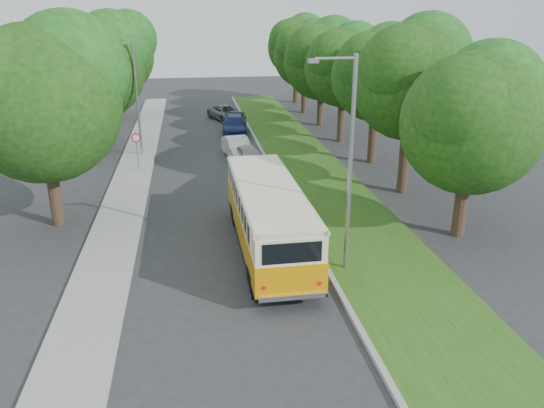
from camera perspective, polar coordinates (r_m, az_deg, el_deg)
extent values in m
plane|color=#2D2D30|center=(22.09, -4.81, -4.96)|extent=(120.00, 120.00, 0.00)
cube|color=gray|center=(27.08, 1.99, 0.13)|extent=(0.20, 70.00, 0.15)
cube|color=#265215|center=(27.60, 6.78, 0.36)|extent=(4.50, 70.00, 0.13)
cube|color=gray|center=(26.88, -15.89, -0.86)|extent=(2.20, 70.00, 0.12)
cylinder|color=#332319|center=(24.25, 19.73, 0.48)|extent=(0.56, 0.56, 3.35)
sphere|color=#0F400E|center=(23.42, 20.67, 8.06)|extent=(5.85, 5.85, 5.85)
sphere|color=#0F400E|center=(24.24, 22.50, 11.02)|extent=(4.38, 4.38, 4.38)
sphere|color=#0F400E|center=(22.24, 19.80, 9.50)|extent=(4.09, 4.09, 4.09)
cylinder|color=#332319|center=(29.20, 14.07, 5.24)|extent=(0.56, 0.56, 4.26)
sphere|color=#0F400E|center=(28.50, 14.72, 12.59)|extent=(5.98, 5.98, 5.98)
sphere|color=#0F400E|center=(29.35, 16.41, 15.00)|extent=(4.49, 4.49, 4.49)
sphere|color=#0F400E|center=(27.38, 13.71, 13.97)|extent=(4.19, 4.19, 4.19)
cylinder|color=#332319|center=(34.78, 10.80, 7.58)|extent=(0.56, 0.56, 3.95)
sphere|color=#0F400E|center=(34.21, 11.19, 13.34)|extent=(5.61, 5.61, 5.61)
sphere|color=#0F400E|center=(34.96, 12.57, 15.23)|extent=(4.21, 4.21, 4.21)
sphere|color=#0F400E|center=(33.20, 10.28, 14.41)|extent=(3.92, 3.92, 3.92)
cylinder|color=#332319|center=(40.27, 7.46, 9.39)|extent=(0.56, 0.56, 3.86)
sphere|color=#0F400E|center=(39.77, 7.69, 14.32)|extent=(5.64, 5.64, 5.64)
sphere|color=#0F400E|center=(40.50, 8.93, 15.97)|extent=(4.23, 4.23, 4.23)
sphere|color=#0F400E|center=(38.80, 6.79, 15.27)|extent=(3.95, 3.95, 3.95)
cylinder|color=#332319|center=(45.97, 5.24, 10.63)|extent=(0.56, 0.56, 3.58)
sphere|color=#0F400E|center=(45.52, 5.39, 15.02)|extent=(6.36, 6.36, 6.36)
sphere|color=#0F400E|center=(46.32, 6.64, 16.65)|extent=(4.77, 4.77, 4.77)
sphere|color=#0F400E|center=(44.46, 4.44, 15.96)|extent=(4.45, 4.45, 4.45)
cylinder|color=#332319|center=(51.70, 3.48, 11.80)|extent=(0.56, 0.56, 3.68)
sphere|color=#0F400E|center=(51.31, 3.56, 15.63)|extent=(5.91, 5.91, 5.91)
sphere|color=#0F400E|center=(52.03, 4.61, 16.97)|extent=(4.43, 4.43, 4.43)
sphere|color=#0F400E|center=(50.35, 2.74, 16.40)|extent=(4.14, 4.14, 4.14)
cylinder|color=#332319|center=(57.57, 2.58, 12.85)|extent=(0.56, 0.56, 4.05)
sphere|color=#0F400E|center=(57.22, 2.64, 16.49)|extent=(5.97, 5.97, 5.97)
sphere|color=#0F400E|center=(57.95, 3.60, 17.71)|extent=(4.48, 4.48, 4.48)
sphere|color=#0F400E|center=(56.27, 1.87, 17.20)|extent=(4.18, 4.18, 4.18)
cylinder|color=#332319|center=(25.89, -22.43, 1.73)|extent=(0.56, 0.56, 3.68)
sphere|color=#0F400E|center=(25.06, -23.57, 9.80)|extent=(6.80, 6.80, 6.80)
sphere|color=#0F400E|center=(25.28, -20.97, 13.35)|extent=(5.10, 5.10, 5.10)
sphere|color=#0F400E|center=(24.42, -26.67, 11.14)|extent=(4.76, 4.76, 4.76)
cylinder|color=#332319|center=(39.21, -18.07, 8.15)|extent=(0.56, 0.56, 3.68)
sphere|color=#0F400E|center=(38.67, -18.67, 13.52)|extent=(6.80, 6.80, 6.80)
sphere|color=#0F400E|center=(39.06, -16.96, 15.77)|extent=(5.10, 5.10, 5.10)
sphere|color=#0F400E|center=(37.94, -20.58, 14.49)|extent=(4.76, 4.76, 4.76)
cylinder|color=#332319|center=(50.92, -16.13, 10.93)|extent=(0.56, 0.56, 3.68)
sphere|color=#0F400E|center=(50.50, -16.55, 15.07)|extent=(6.80, 6.80, 6.80)
sphere|color=#0F400E|center=(50.96, -15.23, 16.77)|extent=(5.10, 5.10, 5.10)
sphere|color=#0F400E|center=(49.74, -17.97, 15.85)|extent=(4.76, 4.76, 4.76)
cylinder|color=gray|center=(19.10, 8.41, 3.67)|extent=(0.16, 0.16, 8.00)
cylinder|color=gray|center=(18.19, 6.86, 15.29)|extent=(1.40, 0.10, 0.10)
cube|color=gray|center=(18.01, 4.47, 15.10)|extent=(0.35, 0.16, 0.14)
cylinder|color=gray|center=(36.56, -14.28, 10.76)|extent=(0.16, 0.16, 7.50)
cylinder|color=gray|center=(36.25, -15.93, 16.28)|extent=(1.40, 0.10, 0.10)
cube|color=gray|center=(36.35, -17.14, 16.07)|extent=(0.35, 0.16, 0.14)
cylinder|color=gray|center=(33.14, -14.29, 5.40)|extent=(0.06, 0.06, 2.50)
cone|color=red|center=(32.90, -14.43, 6.89)|extent=(0.56, 0.02, 0.56)
cone|color=white|center=(32.88, -14.44, 6.89)|extent=(0.40, 0.02, 0.40)
imported|color=#A6A6AA|center=(33.61, -2.45, 5.14)|extent=(2.09, 3.98, 1.29)
imported|color=silver|center=(35.66, -3.72, 6.07)|extent=(1.98, 4.31, 1.37)
imported|color=navy|center=(42.75, -4.03, 8.43)|extent=(2.31, 4.86, 1.37)
imported|color=slate|center=(48.39, -4.89, 9.75)|extent=(3.64, 5.13, 1.30)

